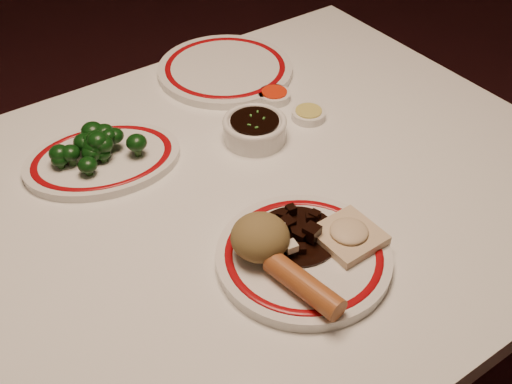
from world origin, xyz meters
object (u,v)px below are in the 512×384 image
at_px(spring_roll, 304,285).
at_px(soy_bowl, 255,130).
at_px(broccoli_pile, 93,144).
at_px(dining_table, 231,236).
at_px(main_plate, 304,257).
at_px(fried_wonton, 349,235).
at_px(stirfry_heap, 295,233).
at_px(broccoli_plate, 103,159).
at_px(rice_mound, 260,237).

height_order(spring_roll, soy_bowl, spring_roll).
height_order(spring_roll, broccoli_pile, broccoli_pile).
height_order(dining_table, main_plate, main_plate).
bearing_deg(fried_wonton, broccoli_pile, 118.46).
xyz_separation_m(main_plate, soy_bowl, (0.12, 0.29, 0.01)).
xyz_separation_m(dining_table, stirfry_heap, (0.02, -0.15, 0.12)).
relative_size(dining_table, soy_bowl, 10.58).
xyz_separation_m(spring_roll, soy_bowl, (0.16, 0.35, -0.01)).
relative_size(dining_table, broccoli_plate, 3.86).
bearing_deg(main_plate, fried_wonton, -12.83).
xyz_separation_m(dining_table, broccoli_pile, (-0.14, 0.21, 0.13)).
height_order(main_plate, rice_mound, rice_mound).
bearing_deg(main_plate, broccoli_pile, 110.93).
relative_size(dining_table, stirfry_heap, 9.44).
height_order(rice_mound, fried_wonton, rice_mound).
bearing_deg(soy_bowl, main_plate, -111.94).
distance_m(dining_table, broccoli_pile, 0.28).
xyz_separation_m(spring_roll, broccoli_plate, (-0.09, 0.44, -0.03)).
height_order(broccoli_plate, broccoli_pile, broccoli_pile).
bearing_deg(stirfry_heap, soy_bowl, 67.47).
xyz_separation_m(rice_mound, stirfry_heap, (0.06, -0.00, -0.02)).
relative_size(stirfry_heap, soy_bowl, 1.12).
bearing_deg(rice_mound, main_plate, -37.05).
bearing_deg(rice_mound, spring_roll, -87.96).
bearing_deg(soy_bowl, spring_roll, -115.25).
xyz_separation_m(stirfry_heap, broccoli_pile, (-0.16, 0.35, 0.02)).
bearing_deg(broccoli_plate, main_plate, -69.86).
relative_size(main_plate, spring_roll, 2.22).
xyz_separation_m(stirfry_heap, broccoli_plate, (-0.15, 0.35, -0.02)).
distance_m(main_plate, broccoli_plate, 0.41).
bearing_deg(soy_bowl, broccoli_pile, 159.15).
height_order(dining_table, soy_bowl, soy_bowl).
relative_size(main_plate, rice_mound, 3.22).
relative_size(dining_table, spring_roll, 9.69).
relative_size(rice_mound, spring_roll, 0.69).
xyz_separation_m(dining_table, rice_mound, (-0.04, -0.15, 0.14)).
bearing_deg(broccoli_plate, broccoli_pile, 139.98).
distance_m(rice_mound, soy_bowl, 0.30).
bearing_deg(soy_bowl, rice_mound, -123.72).
bearing_deg(broccoli_pile, rice_mound, -74.38).
height_order(stirfry_heap, broccoli_plate, stirfry_heap).
bearing_deg(dining_table, broccoli_pile, 124.50).
relative_size(fried_wonton, stirfry_heap, 0.71).
bearing_deg(broccoli_plate, stirfry_heap, -66.48).
height_order(fried_wonton, soy_bowl, same).
bearing_deg(dining_table, soy_bowl, 40.32).
bearing_deg(dining_table, stirfry_heap, -82.96).
distance_m(dining_table, stirfry_heap, 0.19).
bearing_deg(broccoli_plate, rice_mound, -75.42).
relative_size(rice_mound, broccoli_pile, 0.55).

